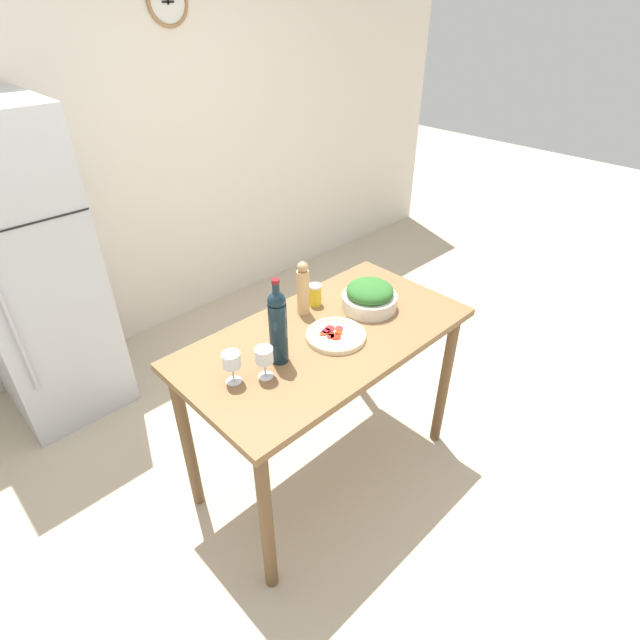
{
  "coord_description": "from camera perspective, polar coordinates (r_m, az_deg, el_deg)",
  "views": [
    {
      "loc": [
        -1.28,
        -1.3,
        2.19
      ],
      "look_at": [
        0.0,
        0.04,
        0.95
      ],
      "focal_mm": 28.0,
      "sensor_mm": 36.0,
      "label": 1
    }
  ],
  "objects": [
    {
      "name": "homemade_pizza",
      "position": [
        2.21,
        1.81,
        -1.75
      ],
      "size": [
        0.27,
        0.27,
        0.03
      ],
      "color": "beige",
      "rests_on": "prep_counter"
    },
    {
      "name": "wine_glass_far",
      "position": [
        1.95,
        -10.08,
        -4.66
      ],
      "size": [
        0.07,
        0.07,
        0.14
      ],
      "color": "silver",
      "rests_on": "prep_counter"
    },
    {
      "name": "prep_counter",
      "position": [
        2.31,
        0.61,
        -4.16
      ],
      "size": [
        1.34,
        0.71,
        0.89
      ],
      "color": "brown",
      "rests_on": "ground_plane"
    },
    {
      "name": "ground_plane",
      "position": [
        2.85,
        0.51,
        -16.39
      ],
      "size": [
        14.0,
        14.0,
        0.0
      ],
      "primitive_type": "plane",
      "color": "#BCAD93"
    },
    {
      "name": "refrigerator",
      "position": [
        3.16,
        -30.33,
        4.53
      ],
      "size": [
        0.6,
        0.68,
        1.77
      ],
      "color": "#B7BCC1",
      "rests_on": "ground_plane"
    },
    {
      "name": "wine_glass_near",
      "position": [
        1.96,
        -6.4,
        -4.2
      ],
      "size": [
        0.07,
        0.07,
        0.14
      ],
      "color": "silver",
      "rests_on": "prep_counter"
    },
    {
      "name": "wall_back",
      "position": [
        3.57,
        -22.42,
        17.01
      ],
      "size": [
        6.4,
        0.08,
        2.6
      ],
      "color": "silver",
      "rests_on": "ground_plane"
    },
    {
      "name": "wine_bottle",
      "position": [
        2.0,
        -4.86,
        -0.58
      ],
      "size": [
        0.08,
        0.08,
        0.38
      ],
      "color": "#142833",
      "rests_on": "prep_counter"
    },
    {
      "name": "salad_bowl",
      "position": [
        2.4,
        5.68,
        2.72
      ],
      "size": [
        0.27,
        0.27,
        0.14
      ],
      "color": "silver",
      "rests_on": "prep_counter"
    },
    {
      "name": "pepper_mill",
      "position": [
        2.32,
        -1.95,
        3.56
      ],
      "size": [
        0.06,
        0.06,
        0.27
      ],
      "color": "tan",
      "rests_on": "prep_counter"
    },
    {
      "name": "salt_canister",
      "position": [
        2.43,
        -0.57,
        2.92
      ],
      "size": [
        0.06,
        0.06,
        0.11
      ],
      "color": "yellow",
      "rests_on": "prep_counter"
    }
  ]
}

